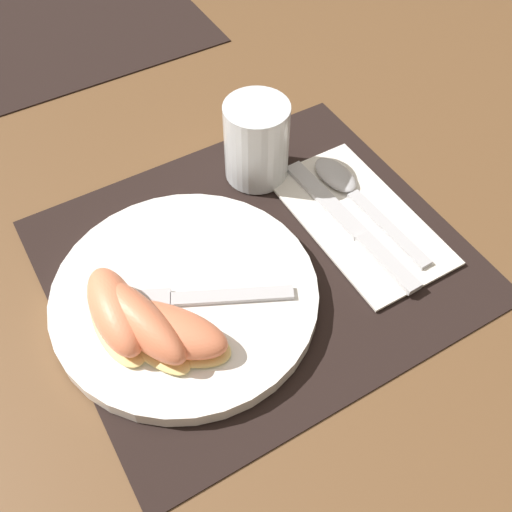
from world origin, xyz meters
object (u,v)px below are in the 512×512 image
at_px(citrus_wedge_0, 116,313).
at_px(citrus_wedge_1, 138,321).
at_px(juice_glass, 257,145).
at_px(plate, 185,296).
at_px(knife, 352,226).
at_px(citrus_wedge_2, 162,330).
at_px(fork, 179,299).
at_px(spoon, 349,188).

xyz_separation_m(citrus_wedge_0, citrus_wedge_1, (0.01, -0.02, 0.00)).
bearing_deg(juice_glass, citrus_wedge_1, -145.62).
bearing_deg(citrus_wedge_1, citrus_wedge_0, 126.50).
distance_m(plate, knife, 0.19).
relative_size(plate, citrus_wedge_2, 1.98).
bearing_deg(citrus_wedge_0, citrus_wedge_1, -53.50).
bearing_deg(citrus_wedge_0, citrus_wedge_2, -50.72).
bearing_deg(citrus_wedge_0, plate, 2.29).
distance_m(plate, fork, 0.02).
relative_size(knife, citrus_wedge_2, 1.62).
bearing_deg(citrus_wedge_1, plate, 21.13).
height_order(citrus_wedge_1, citrus_wedge_2, citrus_wedge_1).
height_order(fork, citrus_wedge_1, citrus_wedge_1).
height_order(plate, knife, plate).
bearing_deg(spoon, plate, -170.34).
bearing_deg(juice_glass, fork, -141.66).
height_order(juice_glass, spoon, juice_glass).
height_order(spoon, citrus_wedge_0, citrus_wedge_0).
relative_size(juice_glass, knife, 0.44).
height_order(juice_glass, citrus_wedge_1, juice_glass).
xyz_separation_m(spoon, citrus_wedge_1, (-0.27, -0.06, 0.03)).
bearing_deg(citrus_wedge_1, knife, 2.98).
xyz_separation_m(plate, fork, (-0.01, -0.01, 0.01)).
height_order(knife, citrus_wedge_0, citrus_wedge_0).
distance_m(knife, citrus_wedge_2, 0.23).
xyz_separation_m(citrus_wedge_0, citrus_wedge_2, (0.03, -0.03, -0.00)).
xyz_separation_m(spoon, citrus_wedge_2, (-0.26, -0.07, 0.02)).
bearing_deg(spoon, knife, -122.19).
bearing_deg(citrus_wedge_2, plate, 44.11).
relative_size(juice_glass, citrus_wedge_1, 0.71).
distance_m(knife, citrus_wedge_1, 0.25).
xyz_separation_m(plate, citrus_wedge_0, (-0.07, -0.00, 0.03)).
distance_m(fork, citrus_wedge_1, 0.05).
bearing_deg(spoon, citrus_wedge_1, -168.01).
distance_m(juice_glass, spoon, 0.11).
height_order(knife, fork, fork).
bearing_deg(citrus_wedge_1, citrus_wedge_2, -47.93).
height_order(plate, citrus_wedge_1, citrus_wedge_1).
xyz_separation_m(knife, fork, (-0.20, 0.00, 0.01)).
distance_m(knife, spoon, 0.05).
bearing_deg(fork, citrus_wedge_2, -134.28).
height_order(fork, citrus_wedge_0, citrus_wedge_0).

